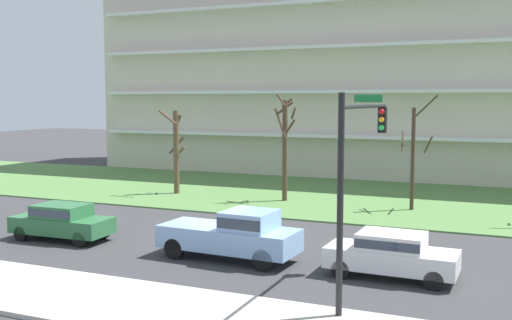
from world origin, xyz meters
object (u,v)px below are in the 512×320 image
(sedan_green_near_left, at_px, (62,220))
(traffic_signal_mast, at_px, (358,158))
(tree_left, at_px, (285,144))
(sedan_white_center_left, at_px, (391,253))
(pickup_blue_center_right, at_px, (234,234))
(tree_center, at_px, (414,155))
(tree_far_left, at_px, (176,150))

(sedan_green_near_left, height_order, traffic_signal_mast, traffic_signal_mast)
(tree_left, relative_size, sedan_white_center_left, 1.46)
(sedan_green_near_left, bearing_deg, sedan_white_center_left, -1.99)
(pickup_blue_center_right, bearing_deg, sedan_green_near_left, -177.17)
(tree_center, xyz_separation_m, pickup_blue_center_right, (-4.69, -13.05, -2.09))
(sedan_white_center_left, bearing_deg, tree_center, 96.89)
(tree_far_left, height_order, tree_center, tree_center)
(tree_center, distance_m, sedan_white_center_left, 13.29)
(tree_center, bearing_deg, tree_left, 179.79)
(sedan_white_center_left, relative_size, pickup_blue_center_right, 0.81)
(tree_left, bearing_deg, tree_far_left, -179.08)
(sedan_white_center_left, distance_m, pickup_blue_center_right, 5.93)
(tree_far_left, xyz_separation_m, tree_center, (14.92, 0.09, 0.20))
(tree_far_left, distance_m, sedan_white_center_left, 20.81)
(traffic_signal_mast, bearing_deg, sedan_green_near_left, 169.26)
(sedan_white_center_left, xyz_separation_m, traffic_signal_mast, (-0.58, -2.59, 3.46))
(traffic_signal_mast, bearing_deg, tree_left, 117.58)
(tree_left, bearing_deg, sedan_green_near_left, -112.71)
(sedan_white_center_left, xyz_separation_m, pickup_blue_center_right, (-5.93, -0.01, 0.14))
(sedan_white_center_left, bearing_deg, tree_far_left, 142.75)
(tree_far_left, bearing_deg, sedan_green_near_left, -81.46)
(tree_left, bearing_deg, tree_center, -0.21)
(traffic_signal_mast, bearing_deg, pickup_blue_center_right, 154.31)
(sedan_green_near_left, xyz_separation_m, pickup_blue_center_right, (8.29, -0.01, 0.14))
(tree_center, height_order, sedan_white_center_left, tree_center)
(tree_far_left, distance_m, pickup_blue_center_right, 16.62)
(tree_center, bearing_deg, pickup_blue_center_right, -109.76)
(tree_far_left, bearing_deg, sedan_white_center_left, -38.69)
(pickup_blue_center_right, xyz_separation_m, traffic_signal_mast, (5.36, -2.58, 3.32))
(tree_center, relative_size, sedan_green_near_left, 1.43)
(tree_far_left, distance_m, sedan_green_near_left, 13.25)
(tree_left, relative_size, sedan_green_near_left, 1.45)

